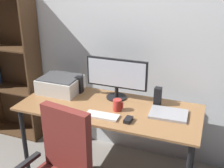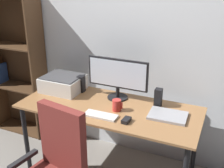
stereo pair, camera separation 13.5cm
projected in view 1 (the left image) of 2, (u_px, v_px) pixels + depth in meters
name	position (u px, v px, depth m)	size (l,w,h in m)	color
back_wall	(127.00, 35.00, 2.78)	(6.40, 0.10, 2.60)	silver
desk	(109.00, 115.00, 2.57)	(1.66, 0.69, 0.74)	olive
monitor	(117.00, 76.00, 2.63)	(0.60, 0.20, 0.40)	black
keyboard	(102.00, 116.00, 2.37)	(0.29, 0.11, 0.02)	silver
mouse	(128.00, 120.00, 2.29)	(0.06, 0.10, 0.03)	black
coffee_mug	(117.00, 105.00, 2.46)	(0.09, 0.08, 0.10)	#B72D28
laptop	(168.00, 114.00, 2.39)	(0.32, 0.23, 0.02)	#99999E
speaker_left	(79.00, 85.00, 2.81)	(0.06, 0.07, 0.17)	black
speaker_right	(158.00, 96.00, 2.55)	(0.06, 0.07, 0.17)	black
printer	(60.00, 84.00, 2.83)	(0.40, 0.34, 0.16)	silver
bookshelf	(11.00, 68.00, 3.25)	(0.70, 0.28, 1.69)	#4C331E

